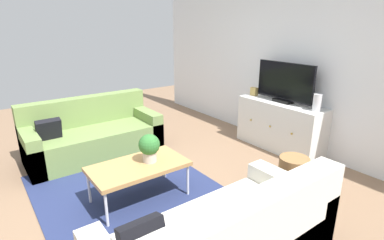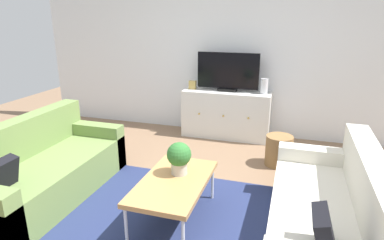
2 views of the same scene
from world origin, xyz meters
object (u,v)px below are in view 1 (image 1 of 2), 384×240
coffee_table (139,167)px  potted_plant (149,147)px  wicker_basket (293,173)px  flat_screen_tv (285,83)px  mantel_clock (254,91)px  tv_console (280,126)px  couch_left_side (92,136)px  glass_vase (317,103)px

coffee_table → potted_plant: bearing=88.8°
potted_plant → wicker_basket: size_ratio=0.79×
flat_screen_tv → mantel_clock: size_ratio=7.24×
potted_plant → tv_console: 2.25m
couch_left_side → wicker_basket: 2.81m
couch_left_side → wicker_basket: size_ratio=4.66×
flat_screen_tv → coffee_table: bearing=-89.8°
coffee_table → flat_screen_tv: bearing=90.2°
coffee_table → couch_left_side: bearing=179.9°
flat_screen_tv → couch_left_side: bearing=-121.9°
tv_console → wicker_basket: (0.86, -0.84, -0.17)m
glass_vase → wicker_basket: 1.11m
couch_left_side → mantel_clock: size_ratio=14.13×
tv_console → glass_vase: (0.55, 0.00, 0.48)m
couch_left_side → potted_plant: 1.54m
potted_plant → mantel_clock: bearing=104.2°
wicker_basket → glass_vase: bearing=110.3°
potted_plant → wicker_basket: bearing=58.7°
flat_screen_tv → glass_vase: flat_screen_tv is taller
coffee_table → mantel_clock: bearing=103.4°
couch_left_side → wicker_basket: couch_left_side is taller
couch_left_side → tv_console: size_ratio=1.36×
mantel_clock → wicker_basket: mantel_clock is taller
flat_screen_tv → wicker_basket: (0.86, -0.86, -0.83)m
mantel_clock → wicker_basket: size_ratio=0.33×
glass_vase → wicker_basket: size_ratio=0.58×
glass_vase → mantel_clock: bearing=180.0°
glass_vase → flat_screen_tv: bearing=177.9°
wicker_basket → flat_screen_tv: bearing=135.2°
potted_plant → wicker_basket: (0.85, 1.40, -0.40)m
coffee_table → glass_vase: (0.55, 2.38, 0.46)m
potted_plant → mantel_clock: 2.32m
coffee_table → mantel_clock: size_ratio=7.85×
potted_plant → flat_screen_tv: 2.30m
flat_screen_tv → wicker_basket: size_ratio=2.39×
potted_plant → glass_vase: 2.32m
coffee_table → wicker_basket: 1.77m
coffee_table → flat_screen_tv: size_ratio=1.09×
wicker_basket → coffee_table: bearing=-119.1°
tv_console → coffee_table: bearing=-89.8°
couch_left_side → mantel_clock: 2.61m
coffee_table → potted_plant: (0.00, 0.14, 0.20)m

